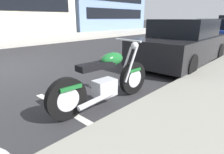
# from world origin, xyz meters

# --- Properties ---
(sidewalk_far_curb) EXTENTS (120.00, 5.00, 0.14)m
(sidewalk_far_curb) POSITION_xyz_m (12.00, 6.89, 0.07)
(sidewalk_far_curb) COLOR #ADA89E
(sidewalk_far_curb) RESTS_ON ground
(parking_stall_stripe) EXTENTS (0.12, 2.20, 0.01)m
(parking_stall_stripe) POSITION_xyz_m (0.00, -3.79, 0.00)
(parking_stall_stripe) COLOR silver
(parking_stall_stripe) RESTS_ON ground
(parked_motorcycle) EXTENTS (2.19, 0.62, 1.13)m
(parked_motorcycle) POSITION_xyz_m (0.65, -3.98, 0.44)
(parked_motorcycle) COLOR black
(parked_motorcycle) RESTS_ON ground
(parked_car_far_down_curb) EXTENTS (4.31, 1.93, 1.47)m
(parked_car_far_down_curb) POSITION_xyz_m (4.74, -3.58, 0.68)
(parked_car_far_down_curb) COLOR black
(parked_car_far_down_curb) RESTS_ON ground
(parked_car_at_intersection) EXTENTS (4.60, 2.07, 1.47)m
(parked_car_at_intersection) POSITION_xyz_m (10.08, -3.27, 0.71)
(parked_car_at_intersection) COLOR navy
(parked_car_at_intersection) RESTS_ON ground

